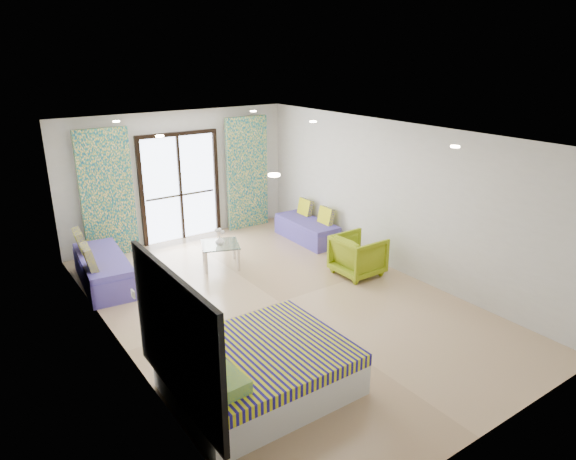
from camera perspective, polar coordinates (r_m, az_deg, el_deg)
floor at (r=8.36m, az=-0.95°, el=-8.02°), size 5.00×7.50×0.01m
ceiling at (r=7.51m, az=-1.07°, el=10.60°), size 5.00×7.50×0.01m
wall_back at (r=11.03m, az=-12.03°, el=5.84°), size 5.00×0.01×2.70m
wall_front at (r=5.40m, az=22.19°, el=-9.67°), size 5.00×0.01×2.70m
wall_left at (r=6.85m, az=-18.65°, el=-3.06°), size 0.01×7.50×2.70m
wall_right at (r=9.40m, az=11.76°, el=3.54°), size 0.01×7.50×2.70m
balcony_door at (r=11.02m, az=-11.93°, el=5.35°), size 1.76×0.08×2.28m
balcony_rail at (r=11.11m, az=-11.84°, el=3.82°), size 1.52×0.03×0.04m
curtain_left at (r=10.40m, az=-19.44°, el=3.78°), size 1.00×0.10×2.50m
curtain_right at (r=11.57m, az=-4.55°, el=6.32°), size 1.00×0.10×2.50m
downlight_a at (r=5.12m, az=-1.56°, el=6.13°), size 0.12×0.12×0.02m
downlight_b at (r=7.03m, az=18.08°, el=8.81°), size 0.12×0.12×0.02m
downlight_c at (r=7.76m, az=-14.07°, el=10.09°), size 0.12×0.12×0.02m
downlight_d at (r=9.13m, az=2.80°, el=11.94°), size 0.12×0.12×0.02m
downlight_e at (r=9.64m, az=-18.54°, el=11.37°), size 0.12×0.12×0.02m
downlight_f at (r=10.77m, az=-3.88°, el=13.04°), size 0.12×0.12×0.02m
headboard at (r=5.49m, az=-12.41°, el=-11.69°), size 0.06×2.10×1.50m
switch_plate at (r=6.54m, az=-16.83°, el=-6.82°), size 0.02×0.10×0.10m
bed at (r=6.26m, az=-3.32°, el=-15.20°), size 2.02×1.65×0.70m
daybed_left at (r=9.41m, az=-19.91°, el=-4.10°), size 0.90×1.91×0.91m
daybed_right at (r=10.94m, az=2.16°, el=0.12°), size 0.65×1.61×0.79m
coffee_table at (r=9.62m, az=-7.53°, el=-1.82°), size 0.88×0.88×0.78m
vase at (r=9.51m, az=-7.60°, el=-1.21°), size 0.22×0.23×0.17m
armchair at (r=9.29m, az=7.80°, el=-2.58°), size 0.74×0.79×0.81m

